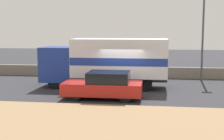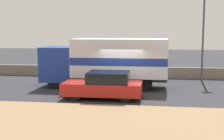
{
  "view_description": "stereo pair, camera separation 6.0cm",
  "coord_description": "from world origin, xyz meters",
  "px_view_note": "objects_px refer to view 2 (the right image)",
  "views": [
    {
      "loc": [
        1.86,
        -17.03,
        3.67
      ],
      "look_at": [
        -0.53,
        0.6,
        1.33
      ],
      "focal_mm": 50.0,
      "sensor_mm": 36.0,
      "label": 1
    },
    {
      "loc": [
        1.92,
        -17.02,
        3.67
      ],
      "look_at": [
        -0.53,
        0.6,
        1.33
      ],
      "focal_mm": 50.0,
      "sensor_mm": 36.0,
      "label": 2
    }
  ],
  "objects_px": {
    "street_lamp": "(204,24)",
    "box_truck": "(109,60)",
    "car_hatchback": "(104,85)",
    "pedestrian": "(46,68)"
  },
  "relations": [
    {
      "from": "street_lamp",
      "to": "car_hatchback",
      "type": "bearing_deg",
      "value": -131.68
    },
    {
      "from": "car_hatchback",
      "to": "pedestrian",
      "type": "height_order",
      "value": "pedestrian"
    },
    {
      "from": "street_lamp",
      "to": "box_truck",
      "type": "distance_m",
      "value": 7.51
    },
    {
      "from": "car_hatchback",
      "to": "street_lamp",
      "type": "bearing_deg",
      "value": -131.68
    },
    {
      "from": "box_truck",
      "to": "car_hatchback",
      "type": "distance_m",
      "value": 3.29
    },
    {
      "from": "street_lamp",
      "to": "box_truck",
      "type": "height_order",
      "value": "street_lamp"
    },
    {
      "from": "pedestrian",
      "to": "car_hatchback",
      "type": "bearing_deg",
      "value": -46.17
    },
    {
      "from": "pedestrian",
      "to": "street_lamp",
      "type": "bearing_deg",
      "value": 7.32
    },
    {
      "from": "street_lamp",
      "to": "pedestrian",
      "type": "bearing_deg",
      "value": -172.68
    },
    {
      "from": "street_lamp",
      "to": "pedestrian",
      "type": "relative_size",
      "value": 4.18
    }
  ]
}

